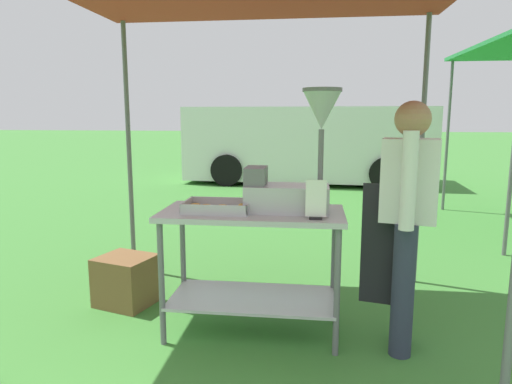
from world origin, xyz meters
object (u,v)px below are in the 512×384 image
(donut_cart, at_px, (252,245))
(supply_crate, at_px, (126,280))
(donut_tray, at_px, (219,208))
(menu_sign, at_px, (316,203))
(donut_fryer, at_px, (296,168))
(vendor, at_px, (406,214))
(van_white, at_px, (307,143))

(donut_cart, xyz_separation_m, supply_crate, (-1.08, 0.35, -0.44))
(donut_tray, relative_size, menu_sign, 1.81)
(donut_cart, height_order, donut_fryer, donut_fryer)
(donut_fryer, relative_size, vendor, 0.51)
(donut_cart, bearing_deg, vendor, -5.58)
(donut_tray, height_order, donut_fryer, donut_fryer)
(menu_sign, relative_size, van_white, 0.05)
(menu_sign, xyz_separation_m, van_white, (-0.18, 7.70, -0.11))
(vendor, xyz_separation_m, van_white, (-0.75, 7.59, -0.03))
(supply_crate, bearing_deg, vendor, -12.23)
(donut_cart, relative_size, van_white, 0.23)
(menu_sign, height_order, supply_crate, menu_sign)
(van_white, bearing_deg, donut_cart, -91.90)
(donut_tray, height_order, supply_crate, donut_tray)
(supply_crate, relative_size, van_white, 0.09)
(donut_tray, bearing_deg, vendor, -2.78)
(donut_cart, distance_m, donut_fryer, 0.61)
(van_white, bearing_deg, donut_tray, -93.59)
(donut_fryer, xyz_separation_m, van_white, (-0.04, 7.49, -0.30))
(vendor, bearing_deg, donut_cart, 174.42)
(donut_tray, height_order, van_white, van_white)
(supply_crate, distance_m, van_white, 7.30)
(menu_sign, distance_m, vendor, 0.58)
(donut_fryer, relative_size, supply_crate, 1.61)
(donut_tray, bearing_deg, van_white, 86.41)
(donut_tray, xyz_separation_m, supply_crate, (-0.86, 0.39, -0.70))
(donut_tray, relative_size, donut_fryer, 0.55)
(donut_tray, distance_m, vendor, 1.22)
(vendor, relative_size, van_white, 0.29)
(donut_tray, xyz_separation_m, menu_sign, (0.65, -0.16, 0.08))
(donut_tray, distance_m, van_white, 7.55)
(donut_cart, bearing_deg, van_white, 88.10)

